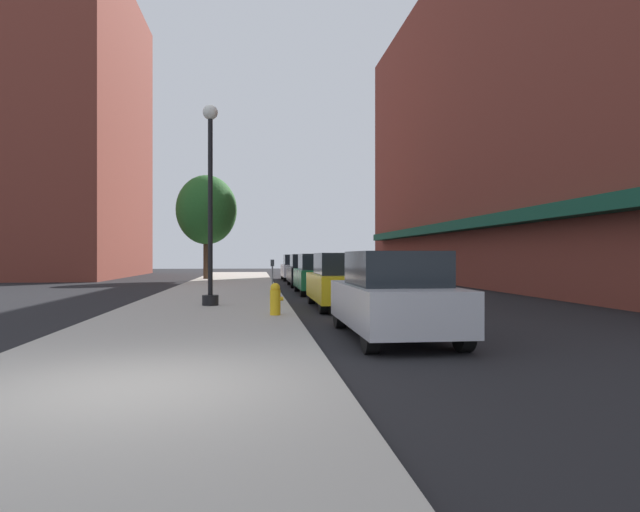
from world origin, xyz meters
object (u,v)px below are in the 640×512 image
object	(u,v)px
car_black	(306,271)
tree_near	(207,210)
fire_hydrant	(275,299)
car_silver	(393,296)
car_yellow	(343,281)
lamppost	(210,201)
car_green	(319,274)
car_white	(296,268)
parking_meter_near	(272,272)

from	to	relation	value
car_black	tree_near	bearing A→B (deg)	128.89
tree_near	fire_hydrant	bearing A→B (deg)	-80.85
car_silver	car_yellow	size ratio (longest dim) A/B	1.00
lamppost	car_green	world-z (taller)	lamppost
car_green	fire_hydrant	bearing A→B (deg)	-104.89
car_yellow	fire_hydrant	bearing A→B (deg)	-125.65
fire_hydrant	car_white	size ratio (longest dim) A/B	0.18
lamppost	car_white	distance (m)	19.49
tree_near	car_yellow	size ratio (longest dim) A/B	1.53
fire_hydrant	car_yellow	world-z (taller)	car_yellow
parking_meter_near	car_black	distance (m)	7.10
car_silver	car_black	bearing A→B (deg)	89.15
car_yellow	lamppost	bearing A→B (deg)	179.94
lamppost	fire_hydrant	size ratio (longest dim) A/B	7.47
fire_hydrant	car_black	distance (m)	14.96
car_silver	car_green	distance (m)	12.48
car_green	car_black	bearing A→B (deg)	88.17
car_yellow	car_green	size ratio (longest dim) A/B	1.00
lamppost	car_yellow	world-z (taller)	lamppost
car_green	car_black	world-z (taller)	same
parking_meter_near	fire_hydrant	bearing A→B (deg)	-91.25
parking_meter_near	car_yellow	xyz separation A→B (m)	(1.95, -5.18, -0.14)
lamppost	car_black	size ratio (longest dim) A/B	1.37
tree_near	car_yellow	bearing A→B (deg)	-73.62
car_green	lamppost	bearing A→B (deg)	-123.98
parking_meter_near	car_yellow	world-z (taller)	car_yellow
tree_near	car_white	bearing A→B (deg)	-3.27
fire_hydrant	tree_near	distance (m)	22.80
fire_hydrant	car_silver	bearing A→B (deg)	-57.43
tree_near	car_white	size ratio (longest dim) A/B	1.53
car_silver	parking_meter_near	bearing A→B (deg)	98.94
lamppost	fire_hydrant	xyz separation A→B (m)	(1.80, -2.91, -2.68)
parking_meter_near	car_silver	size ratio (longest dim) A/B	0.30
tree_near	car_green	xyz separation A→B (m)	(5.69, -13.01, -3.68)
tree_near	car_white	world-z (taller)	tree_near
parking_meter_near	car_yellow	size ratio (longest dim) A/B	0.30
car_silver	car_black	xyz separation A→B (m)	(0.00, 18.13, 0.00)
lamppost	tree_near	world-z (taller)	tree_near
car_silver	car_white	world-z (taller)	same
lamppost	tree_near	size ratio (longest dim) A/B	0.90
car_silver	car_black	distance (m)	18.13
tree_near	car_black	size ratio (longest dim) A/B	1.53
parking_meter_near	car_black	bearing A→B (deg)	74.06
fire_hydrant	parking_meter_near	xyz separation A→B (m)	(0.17, 7.97, 0.43)
car_black	car_white	world-z (taller)	same
fire_hydrant	car_yellow	size ratio (longest dim) A/B	0.18
parking_meter_near	car_white	xyz separation A→B (m)	(1.95, 13.87, -0.14)
car_silver	car_white	distance (m)	25.17
car_yellow	car_black	bearing A→B (deg)	91.61
lamppost	car_green	distance (m)	7.76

